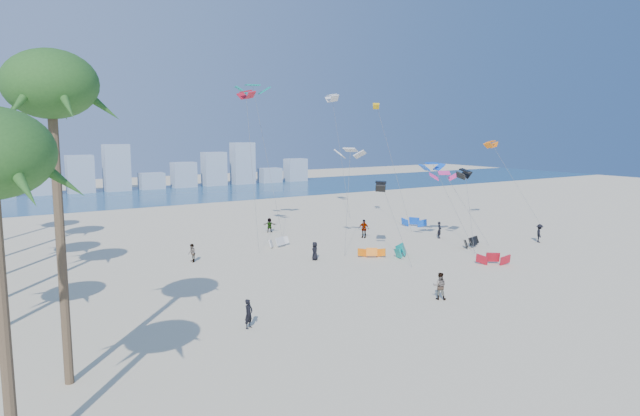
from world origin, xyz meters
TOP-DOWN VIEW (x-y plane):
  - ground at (0.00, 0.00)m, footprint 220.00×220.00m
  - ocean at (0.00, 72.00)m, footprint 220.00×220.00m
  - kitesurfer_near at (-9.26, 4.13)m, footprint 0.72×0.65m
  - kitesurfer_mid at (3.64, 2.37)m, footprint 1.10×1.10m
  - kitesurfers_far at (11.50, 19.48)m, footprint 32.81×20.48m
  - grounded_kites at (12.95, 16.05)m, footprint 21.40×20.32m
  - flying_kites at (13.15, 23.41)m, footprint 33.11×29.84m
  - distant_skyline at (-1.19, 82.00)m, footprint 85.00×3.00m

SIDE VIEW (x-z plane):
  - ground at x=0.00m, z-range 0.00..0.00m
  - ocean at x=0.00m, z-range 0.01..0.01m
  - grounded_kites at x=12.95m, z-range -0.03..0.92m
  - kitesurfer_near at x=-9.26m, z-range 0.00..1.66m
  - kitesurfers_far at x=11.50m, z-range -0.10..1.81m
  - kitesurfer_mid at x=3.64m, z-range 0.00..1.80m
  - distant_skyline at x=-1.19m, z-range -1.11..7.29m
  - flying_kites at x=13.15m, z-range 2.96..19.11m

